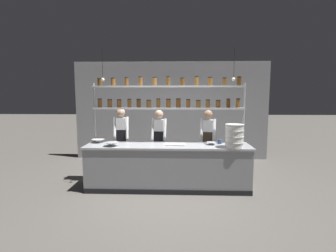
% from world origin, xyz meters
% --- Properties ---
extents(ground_plane, '(40.00, 40.00, 0.00)m').
position_xyz_m(ground_plane, '(0.00, 0.00, 0.00)').
color(ground_plane, '#5B5651').
extents(back_wall, '(5.77, 0.12, 2.91)m').
position_xyz_m(back_wall, '(0.00, 2.60, 1.46)').
color(back_wall, '#939399').
rests_on(back_wall, ground_plane).
extents(prep_counter, '(3.37, 0.76, 0.92)m').
position_xyz_m(prep_counter, '(0.00, -0.00, 0.46)').
color(prep_counter, gray).
rests_on(prep_counter, ground_plane).
extents(spice_shelf_unit, '(3.25, 0.28, 2.33)m').
position_xyz_m(spice_shelf_unit, '(0.00, 0.33, 1.85)').
color(spice_shelf_unit, '#ADAFB5').
rests_on(spice_shelf_unit, ground_plane).
extents(chef_left, '(0.39, 0.31, 1.63)m').
position_xyz_m(chef_left, '(-1.13, 0.79, 0.94)').
color(chef_left, black).
rests_on(chef_left, ground_plane).
extents(chef_center, '(0.38, 0.30, 1.59)m').
position_xyz_m(chef_center, '(-0.23, 0.78, 0.91)').
color(chef_center, black).
rests_on(chef_center, ground_plane).
extents(chef_right, '(0.40, 0.32, 1.59)m').
position_xyz_m(chef_right, '(0.90, 0.70, 0.91)').
color(chef_right, black).
rests_on(chef_right, ground_plane).
extents(container_stack, '(0.36, 0.36, 0.46)m').
position_xyz_m(container_stack, '(1.30, -0.24, 1.15)').
color(container_stack, white).
rests_on(container_stack, prep_counter).
extents(cutting_board, '(0.40, 0.26, 0.02)m').
position_xyz_m(cutting_board, '(0.15, -0.01, 0.93)').
color(cutting_board, silver).
rests_on(cutting_board, prep_counter).
extents(prep_bowl_near_left, '(0.28, 0.28, 0.08)m').
position_xyz_m(prep_bowl_near_left, '(-1.50, 0.20, 0.96)').
color(prep_bowl_near_left, silver).
rests_on(prep_bowl_near_left, prep_counter).
extents(prep_bowl_center_front, '(0.20, 0.20, 0.06)m').
position_xyz_m(prep_bowl_center_front, '(0.90, 0.05, 0.95)').
color(prep_bowl_center_front, '#B2B7BC').
rests_on(prep_bowl_center_front, prep_counter).
extents(prep_bowl_center_back, '(0.29, 0.29, 0.08)m').
position_xyz_m(prep_bowl_center_back, '(-1.12, -0.18, 0.96)').
color(prep_bowl_center_back, '#B2B7BC').
rests_on(prep_bowl_center_back, prep_counter).
extents(serving_cup_front, '(0.09, 0.09, 0.09)m').
position_xyz_m(serving_cup_front, '(1.09, 0.16, 0.97)').
color(serving_cup_front, '#334C70').
rests_on(serving_cup_front, prep_counter).
extents(pendant_light_row, '(2.68, 0.07, 0.65)m').
position_xyz_m(pendant_light_row, '(-0.00, 0.00, 2.28)').
color(pendant_light_row, black).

